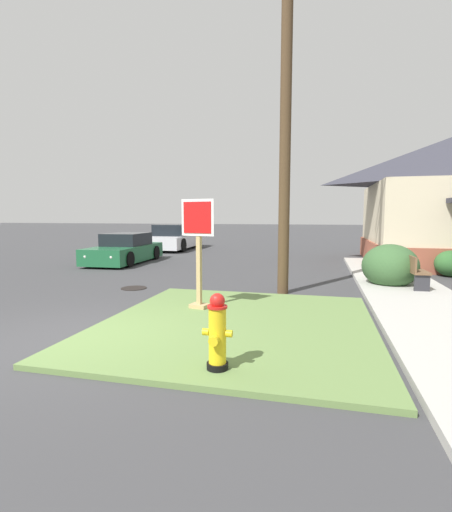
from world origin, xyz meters
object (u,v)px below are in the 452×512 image
object	(u,v)px
stop_sign	(199,255)
utility_pole	(286,72)
fire_hydrant	(217,333)
parked_sedan_green	(125,250)
street_bench	(412,269)
manhole_cover	(134,288)
pickup_truck_white	(175,239)

from	to	relation	value
stop_sign	utility_pole	distance (m)	5.11
fire_hydrant	parked_sedan_green	distance (m)	12.19
fire_hydrant	street_bench	xyz separation A→B (m)	(3.62, 6.43, 0.05)
street_bench	fire_hydrant	bearing A→B (deg)	-119.35
manhole_cover	utility_pole	size ratio (longest dim) A/B	0.07
parked_sedan_green	utility_pole	size ratio (longest dim) A/B	0.42
manhole_cover	street_bench	xyz separation A→B (m)	(7.35, 1.54, 0.58)
parked_sedan_green	utility_pole	bearing A→B (deg)	-33.97
parked_sedan_green	street_bench	size ratio (longest dim) A/B	2.91
fire_hydrant	parked_sedan_green	xyz separation A→B (m)	(-6.85, 10.08, 0.00)
fire_hydrant	utility_pole	distance (m)	7.22
manhole_cover	parked_sedan_green	xyz separation A→B (m)	(-3.12, 5.18, 0.53)
street_bench	pickup_truck_white	bearing A→B (deg)	137.03
pickup_truck_white	utility_pole	size ratio (longest dim) A/B	0.51
manhole_cover	fire_hydrant	bearing A→B (deg)	-52.68
parked_sedan_green	pickup_truck_white	size ratio (longest dim) A/B	0.82
pickup_truck_white	fire_hydrant	bearing A→B (deg)	-66.58
manhole_cover	pickup_truck_white	bearing A→B (deg)	106.34
manhole_cover	parked_sedan_green	size ratio (longest dim) A/B	0.16
parked_sedan_green	street_bench	distance (m)	11.09
street_bench	utility_pole	xyz separation A→B (m)	(-3.30, -1.19, 4.90)
manhole_cover	street_bench	world-z (taller)	street_bench
manhole_cover	pickup_truck_white	distance (m)	12.04
stop_sign	parked_sedan_green	distance (m)	9.12
stop_sign	pickup_truck_white	size ratio (longest dim) A/B	0.42
stop_sign	street_bench	bearing A→B (deg)	35.92
parked_sedan_green	stop_sign	bearing A→B (deg)	-51.64
fire_hydrant	stop_sign	size ratio (longest dim) A/B	0.43
pickup_truck_white	street_bench	xyz separation A→B (m)	(10.74, -10.00, -0.03)
utility_pole	parked_sedan_green	bearing A→B (deg)	146.03
fire_hydrant	utility_pole	size ratio (longest dim) A/B	0.09
pickup_truck_white	utility_pole	world-z (taller)	utility_pole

